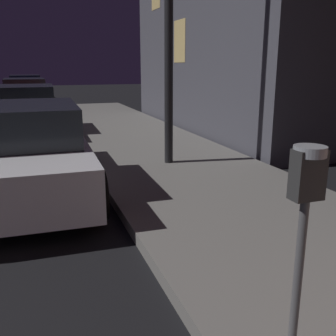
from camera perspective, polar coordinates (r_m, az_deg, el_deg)
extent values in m
cylinder|color=#59595B|center=(2.65, 18.51, -15.36)|extent=(0.06, 0.06, 1.07)
cube|color=#333333|center=(2.39, 19.86, -0.94)|extent=(0.19, 0.11, 0.30)
cylinder|color=#999EA5|center=(2.35, 20.15, 2.34)|extent=(0.19, 0.19, 0.06)
cube|color=black|center=(2.34, 18.88, -0.13)|extent=(0.01, 0.08, 0.11)
cube|color=silver|center=(6.40, -20.31, 1.19)|extent=(1.95, 4.42, 0.64)
cube|color=#1E2328|center=(6.15, -20.84, 6.14)|extent=(1.67, 2.13, 0.56)
cylinder|color=black|center=(7.79, -13.05, 2.24)|extent=(0.24, 0.67, 0.66)
cylinder|color=black|center=(5.19, -10.34, -3.95)|extent=(0.24, 0.67, 0.66)
cube|color=black|center=(11.91, -20.22, 7.17)|extent=(1.99, 4.61, 0.64)
cube|color=#1E2328|center=(11.90, -20.47, 9.95)|extent=(1.69, 2.25, 0.56)
cylinder|color=black|center=(13.33, -15.91, 7.20)|extent=(0.24, 0.67, 0.66)
cylinder|color=black|center=(10.54, -15.36, 5.34)|extent=(0.24, 0.67, 0.66)
cube|color=maroon|center=(18.27, -20.19, 9.56)|extent=(1.92, 4.59, 0.64)
cube|color=#1E2328|center=(18.23, -20.35, 11.37)|extent=(1.66, 2.42, 0.56)
cylinder|color=black|center=(19.72, -22.92, 8.93)|extent=(0.23, 0.66, 0.66)
cylinder|color=black|center=(19.73, -17.42, 9.42)|extent=(0.23, 0.66, 0.66)
cylinder|color=black|center=(16.91, -23.25, 8.09)|extent=(0.23, 0.66, 0.66)
cylinder|color=black|center=(16.92, -16.85, 8.66)|extent=(0.23, 0.66, 0.66)
cube|color=navy|center=(24.73, -20.17, 10.73)|extent=(1.88, 4.21, 0.64)
cube|color=#1E2328|center=(24.50, -20.29, 12.05)|extent=(1.63, 2.21, 0.56)
cylinder|color=black|center=(26.05, -22.21, 10.18)|extent=(0.23, 0.66, 0.66)
cylinder|color=black|center=(26.06, -18.10, 10.54)|extent=(0.23, 0.66, 0.66)
cylinder|color=black|center=(23.46, -22.36, 9.76)|extent=(0.23, 0.66, 0.66)
cylinder|color=black|center=(23.47, -17.80, 10.16)|extent=(0.23, 0.66, 0.66)
cylinder|color=black|center=(7.38, 0.11, 21.03)|extent=(0.16, 0.16, 5.25)
cube|color=#F2D17F|center=(11.96, 1.82, 18.12)|extent=(0.06, 0.90, 1.20)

